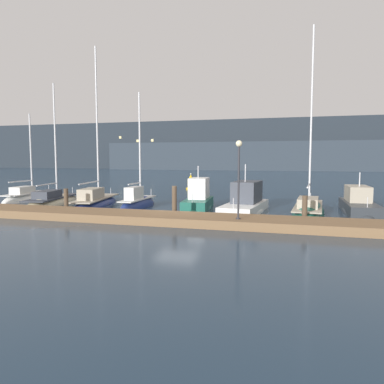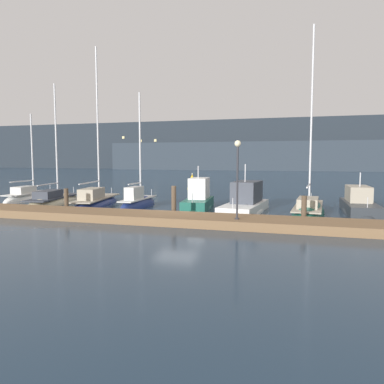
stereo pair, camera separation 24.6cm
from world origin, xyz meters
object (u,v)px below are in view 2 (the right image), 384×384
Objects in this scene: dock_lamppost at (237,167)px; sailboat_berth_7 at (308,213)px; sailboat_berth_2 at (54,203)px; motorboat_berth_6 at (245,207)px; motorboat_berth_5 at (198,203)px; channel_buoy at (192,183)px; sailboat_berth_3 at (96,203)px; motorboat_berth_8 at (359,209)px; sailboat_berth_4 at (138,205)px; sailboat_berth_1 at (30,199)px.

sailboat_berth_7 is at bearing 59.32° from dock_lamppost.
sailboat_berth_2 is 14.61m from motorboat_berth_6.
motorboat_berth_6 is 0.53× the size of sailboat_berth_7.
motorboat_berth_5 is 16.40m from channel_buoy.
sailboat_berth_2 reaches higher than dock_lamppost.
sailboat_berth_3 reaches higher than channel_buoy.
sailboat_berth_4 is at bearing -173.27° from motorboat_berth_8.
sailboat_berth_3 is at bearing 178.75° from motorboat_berth_6.
sailboat_berth_3 is (7.08, -1.36, 0.07)m from sailboat_berth_1.
sailboat_berth_3 is 11.17m from motorboat_berth_6.
sailboat_berth_3 is 3.13× the size of dock_lamppost.
motorboat_berth_8 is at bearing 5.08° from motorboat_berth_5.
sailboat_berth_3 is 6.82× the size of channel_buoy.
motorboat_berth_8 is 1.65× the size of dock_lamppost.
sailboat_berth_2 is at bearing -174.81° from sailboat_berth_3.
sailboat_berth_4 reaches higher than motorboat_berth_6.
sailboat_berth_2 is at bearing -175.22° from motorboat_berth_8.
motorboat_berth_6 is (3.40, -0.81, -0.07)m from motorboat_berth_5.
dock_lamppost is (3.87, -6.52, 2.69)m from motorboat_berth_5.
sailboat_berth_7 reaches higher than sailboat_berth_4.
sailboat_berth_2 is 17.57m from channel_buoy.
motorboat_berth_5 is at bearing 4.19° from sailboat_berth_3.
dock_lamppost is at bearing -21.34° from sailboat_berth_1.
channel_buoy is at bearing 108.14° from motorboat_berth_5.
sailboat_berth_2 reaches higher than motorboat_berth_6.
sailboat_berth_3 reaches higher than sailboat_berth_1.
sailboat_berth_3 is at bearing 5.19° from sailboat_berth_2.
channel_buoy is (-5.11, 15.58, 0.25)m from motorboat_berth_5.
channel_buoy is at bearing 56.62° from sailboat_berth_1.
motorboat_berth_6 reaches higher than channel_buoy.
sailboat_berth_3 reaches higher than motorboat_berth_8.
sailboat_berth_4 reaches higher than motorboat_berth_8.
motorboat_berth_6 is at bearing -1.25° from sailboat_berth_3.
motorboat_berth_5 is 2.83× the size of channel_buoy.
sailboat_berth_7 reaches higher than motorboat_berth_6.
sailboat_berth_7 reaches higher than sailboat_berth_3.
dock_lamppost is (8.98, -22.10, 2.44)m from channel_buoy.
motorboat_berth_5 reaches higher than channel_buoy.
channel_buoy is 0.46× the size of dock_lamppost.
sailboat_berth_4 reaches higher than dock_lamppost.
motorboat_berth_8 is at bearing 26.29° from sailboat_berth_7.
sailboat_berth_2 is 1.93× the size of motorboat_berth_5.
sailboat_berth_4 is at bearing -179.06° from sailboat_berth_7.
sailboat_berth_3 is 18.34m from motorboat_berth_8.
sailboat_berth_1 is 17.72m from channel_buoy.
channel_buoy is at bearing 117.42° from motorboat_berth_6.
sailboat_berth_3 is 1.89× the size of motorboat_berth_8.
sailboat_berth_2 is at bearing -179.73° from motorboat_berth_6.
motorboat_berth_6 is at bearing -5.02° from sailboat_berth_1.
sailboat_berth_7 reaches higher than motorboat_berth_8.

